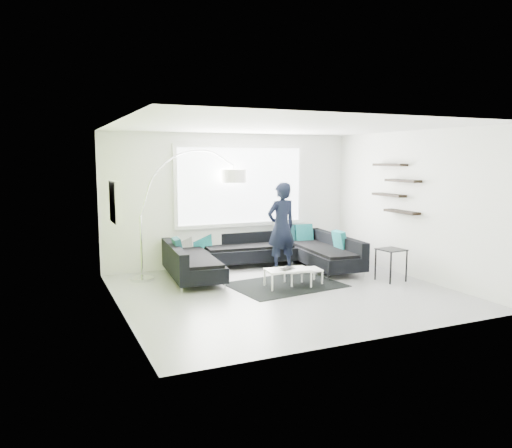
{
  "coord_description": "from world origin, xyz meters",
  "views": [
    {
      "loc": [
        -3.83,
        -7.44,
        2.27
      ],
      "look_at": [
        -0.14,
        0.9,
        1.07
      ],
      "focal_mm": 35.0,
      "sensor_mm": 36.0,
      "label": 1
    }
  ],
  "objects_px": {
    "arc_lamp": "(140,215)",
    "person": "(281,227)",
    "coffee_table": "(296,277)",
    "side_table": "(391,265)",
    "sectional_sofa": "(260,255)",
    "laptop": "(289,269)"
  },
  "relations": [
    {
      "from": "arc_lamp",
      "to": "person",
      "type": "distance_m",
      "value": 2.8
    },
    {
      "from": "coffee_table",
      "to": "side_table",
      "type": "bearing_deg",
      "value": -7.57
    },
    {
      "from": "sectional_sofa",
      "to": "laptop",
      "type": "relative_size",
      "value": 9.64
    },
    {
      "from": "coffee_table",
      "to": "side_table",
      "type": "xyz_separation_m",
      "value": [
        1.79,
        -0.41,
        0.14
      ]
    },
    {
      "from": "side_table",
      "to": "person",
      "type": "relative_size",
      "value": 0.34
    },
    {
      "from": "sectional_sofa",
      "to": "arc_lamp",
      "type": "height_order",
      "value": "arc_lamp"
    },
    {
      "from": "sectional_sofa",
      "to": "side_table",
      "type": "distance_m",
      "value": 2.54
    },
    {
      "from": "coffee_table",
      "to": "laptop",
      "type": "bearing_deg",
      "value": -146.67
    },
    {
      "from": "coffee_table",
      "to": "laptop",
      "type": "xyz_separation_m",
      "value": [
        -0.18,
        -0.1,
        0.18
      ]
    },
    {
      "from": "sectional_sofa",
      "to": "coffee_table",
      "type": "distance_m",
      "value": 1.23
    },
    {
      "from": "side_table",
      "to": "sectional_sofa",
      "type": "bearing_deg",
      "value": 140.34
    },
    {
      "from": "arc_lamp",
      "to": "laptop",
      "type": "height_order",
      "value": "arc_lamp"
    },
    {
      "from": "sectional_sofa",
      "to": "person",
      "type": "xyz_separation_m",
      "value": [
        0.47,
        -0.01,
        0.55
      ]
    },
    {
      "from": "side_table",
      "to": "person",
      "type": "distance_m",
      "value": 2.27
    },
    {
      "from": "side_table",
      "to": "laptop",
      "type": "relative_size",
      "value": 1.52
    },
    {
      "from": "coffee_table",
      "to": "arc_lamp",
      "type": "distance_m",
      "value": 3.08
    },
    {
      "from": "laptop",
      "to": "side_table",
      "type": "bearing_deg",
      "value": -36.22
    },
    {
      "from": "coffee_table",
      "to": "arc_lamp",
      "type": "height_order",
      "value": "arc_lamp"
    },
    {
      "from": "person",
      "to": "laptop",
      "type": "distance_m",
      "value": 1.49
    },
    {
      "from": "side_table",
      "to": "laptop",
      "type": "bearing_deg",
      "value": 170.86
    },
    {
      "from": "coffee_table",
      "to": "arc_lamp",
      "type": "bearing_deg",
      "value": 153.6
    },
    {
      "from": "sectional_sofa",
      "to": "person",
      "type": "bearing_deg",
      "value": 3.14
    }
  ]
}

